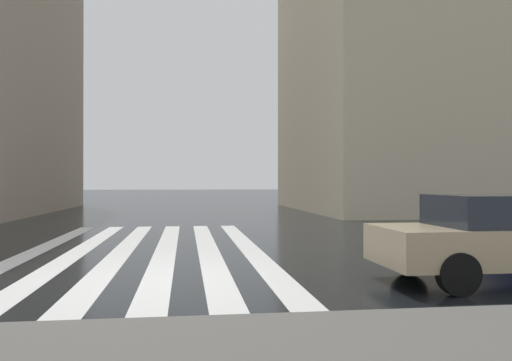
# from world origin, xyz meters

# --- Properties ---
(ground_plane) EXTENTS (220.00, 220.00, 0.00)m
(ground_plane) POSITION_xyz_m (0.00, 0.00, 0.00)
(ground_plane) COLOR black
(zebra_crossing) EXTENTS (13.00, 5.50, 0.01)m
(zebra_crossing) POSITION_xyz_m (4.00, 0.60, 0.00)
(zebra_crossing) COLOR silver
(zebra_crossing) RESTS_ON ground_plane
(car_champagne) EXTENTS (1.85, 4.10, 1.41)m
(car_champagne) POSITION_xyz_m (-1.00, -5.50, 0.76)
(car_champagne) COLOR tan
(car_champagne) RESTS_ON ground_plane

